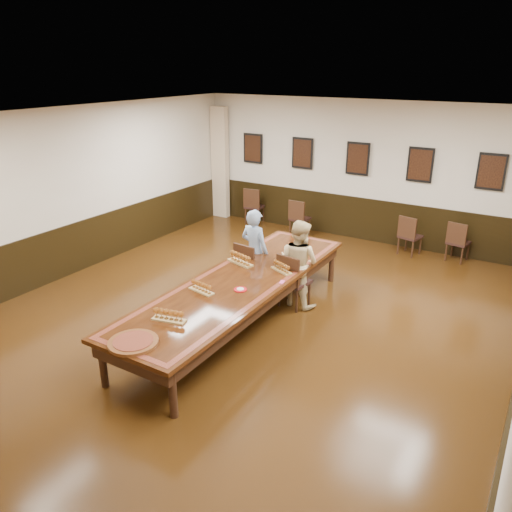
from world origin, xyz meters
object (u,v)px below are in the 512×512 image
Objects in this scene: person_man at (255,251)px; person_woman at (299,263)px; spare_chair_b at (300,217)px; spare_chair_d at (459,241)px; conference_table at (239,289)px; carved_platter at (133,342)px; chair_woman at (295,280)px; spare_chair_c at (410,235)px; spare_chair_a at (255,205)px; chair_man at (251,267)px.

person_woman is (0.93, -0.09, -0.01)m from person_man.
spare_chair_b is 3.74m from person_woman.
spare_chair_d is 5.30m from conference_table.
carved_platter is (-2.50, -6.95, 0.34)m from spare_chair_d.
chair_woman is 1.09× the size of spare_chair_c.
spare_chair_a is at bearing -41.90° from chair_woman.
carved_platter is (-1.54, -6.78, 0.33)m from spare_chair_c.
chair_woman is 1.12m from conference_table.
carved_platter is at bearing 89.36° from person_woman.
chair_woman is at bearing 121.26° from spare_chair_a.
conference_table is at bearing 119.49° from chair_man.
chair_man reaches higher than spare_chair_b.
person_woman is at bearing -90.00° from chair_woman.
carved_platter is (-0.07, -2.24, 0.16)m from conference_table.
person_woman is 2.20× the size of carved_platter.
person_man is at bearing 96.43° from carved_platter.
spare_chair_d is 0.57× the size of person_woman.
person_man reaches higher than spare_chair_a.
carved_platter is (2.57, -7.01, 0.30)m from spare_chair_a.
chair_woman is 3.67m from spare_chair_c.
chair_woman is 3.31m from carved_platter.
spare_chair_d is 0.17× the size of conference_table.
person_man reaches higher than spare_chair_d.
chair_woman reaches higher than conference_table.
conference_table is at bearing 75.67° from person_woman.
chair_man is 1.40× the size of carved_platter.
spare_chair_d reaches higher than carved_platter.
spare_chair_c is at bearing -176.59° from spare_chair_b.
carved_platter is (0.39, -3.45, 0.00)m from person_man.
person_woman is at bearing 87.69° from spare_chair_c.
spare_chair_c is (1.01, 3.53, -0.04)m from chair_woman.
person_woman is at bearing -179.14° from person_man.
spare_chair_b is 0.59× the size of person_woman.
spare_chair_a reaches higher than conference_table.
spare_chair_a is 7.47m from carved_platter.
spare_chair_d is at bearing -156.53° from spare_chair_c.
spare_chair_d is (5.07, -0.06, -0.04)m from spare_chair_a.
chair_woman is 0.98m from person_man.
person_woman is at bearing 122.17° from spare_chair_a.
conference_table is (2.64, -4.76, 0.14)m from spare_chair_a.
conference_table is at bearing 74.36° from chair_woman.
person_woman is 1.22m from conference_table.
chair_woman is 0.64× the size of person_woman.
spare_chair_c is 3.58m from person_woman.
conference_table is (-2.43, -4.70, 0.18)m from spare_chair_d.
carved_platter is at bearing 80.55° from spare_chair_d.
spare_chair_a is 1.06× the size of spare_chair_c.
person_man is (0.71, -3.25, 0.32)m from spare_chair_b.
chair_man is at bearing 90.00° from person_man.
conference_table is at bearing 106.41° from spare_chair_b.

